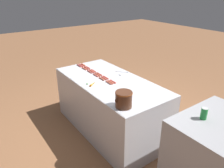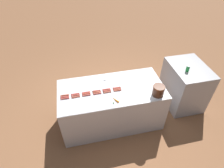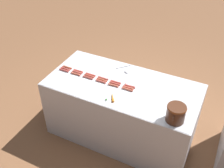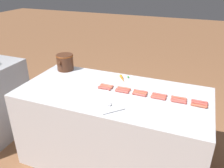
{
  "view_description": "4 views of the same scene",
  "coord_description": "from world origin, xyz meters",
  "px_view_note": "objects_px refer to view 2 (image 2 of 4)",
  "views": [
    {
      "loc": [
        1.76,
        2.52,
        2.21
      ],
      "look_at": [
        0.13,
        0.24,
        0.95
      ],
      "focal_mm": 34.57,
      "sensor_mm": 36.0,
      "label": 1
    },
    {
      "loc": [
        2.46,
        -0.54,
        3.21
      ],
      "look_at": [
        -0.05,
        0.02,
        0.96
      ],
      "focal_mm": 29.77,
      "sensor_mm": 36.0,
      "label": 2
    },
    {
      "loc": [
        2.47,
        1.06,
        2.97
      ],
      "look_at": [
        0.1,
        -0.11,
        0.94
      ],
      "focal_mm": 42.66,
      "sensor_mm": 36.0,
      "label": 3
    },
    {
      "loc": [
        -1.97,
        -0.77,
        2.0
      ],
      "look_at": [
        0.06,
        0.03,
        0.95
      ],
      "focal_mm": 37.06,
      "sensor_mm": 36.0,
      "label": 4
    }
  ],
  "objects_px": {
    "hot_dog_5": "(117,88)",
    "hot_dog_17": "(118,90)",
    "hot_dog_9": "(97,92)",
    "hot_dog_14": "(87,95)",
    "hot_dog_1": "(75,94)",
    "hot_dog_4": "(106,89)",
    "back_cabinet": "(184,85)",
    "hot_dog_0": "(65,95)",
    "hot_dog_2": "(86,92)",
    "serving_spoon": "(103,79)",
    "hot_dog_13": "(76,97)",
    "carrot": "(115,100)",
    "hot_dog_6": "(65,97)",
    "hot_dog_10": "(107,91)",
    "hot_dog_8": "(86,94)",
    "hot_dog_3": "(96,91)",
    "hot_dog_16": "(107,92)",
    "bean_pot": "(159,90)",
    "soda_can": "(188,69)",
    "hot_dog_7": "(76,95)",
    "hot_dog_12": "(65,99)",
    "hot_dog_11": "(117,89)",
    "hot_dog_15": "(97,94)"
  },
  "relations": [
    {
      "from": "hot_dog_5",
      "to": "hot_dog_17",
      "type": "xyz_separation_m",
      "value": [
        0.07,
        -0.0,
        0.0
      ]
    },
    {
      "from": "hot_dog_9",
      "to": "hot_dog_14",
      "type": "height_order",
      "value": "same"
    },
    {
      "from": "hot_dog_1",
      "to": "hot_dog_4",
      "type": "height_order",
      "value": "same"
    },
    {
      "from": "back_cabinet",
      "to": "hot_dog_0",
      "type": "height_order",
      "value": "back_cabinet"
    },
    {
      "from": "hot_dog_2",
      "to": "serving_spoon",
      "type": "relative_size",
      "value": 0.68
    },
    {
      "from": "hot_dog_0",
      "to": "hot_dog_13",
      "type": "height_order",
      "value": "same"
    },
    {
      "from": "hot_dog_9",
      "to": "carrot",
      "type": "relative_size",
      "value": 0.93
    },
    {
      "from": "hot_dog_6",
      "to": "hot_dog_10",
      "type": "xyz_separation_m",
      "value": [
        -0.0,
        0.75,
        0.0
      ]
    },
    {
      "from": "hot_dog_0",
      "to": "carrot",
      "type": "bearing_deg",
      "value": 70.36
    },
    {
      "from": "hot_dog_8",
      "to": "carrot",
      "type": "relative_size",
      "value": 0.93
    },
    {
      "from": "hot_dog_8",
      "to": "hot_dog_13",
      "type": "xyz_separation_m",
      "value": [
        0.04,
        -0.19,
        0.0
      ]
    },
    {
      "from": "hot_dog_3",
      "to": "serving_spoon",
      "type": "distance_m",
      "value": 0.36
    },
    {
      "from": "hot_dog_16",
      "to": "bean_pot",
      "type": "relative_size",
      "value": 0.58
    },
    {
      "from": "hot_dog_16",
      "to": "soda_can",
      "type": "relative_size",
      "value": 1.22
    },
    {
      "from": "hot_dog_6",
      "to": "carrot",
      "type": "bearing_deg",
      "value": 72.9
    },
    {
      "from": "hot_dog_1",
      "to": "hot_dog_16",
      "type": "bearing_deg",
      "value": 82.24
    },
    {
      "from": "hot_dog_7",
      "to": "hot_dog_14",
      "type": "distance_m",
      "value": 0.19
    },
    {
      "from": "hot_dog_4",
      "to": "bean_pot",
      "type": "height_order",
      "value": "bean_pot"
    },
    {
      "from": "hot_dog_9",
      "to": "hot_dog_10",
      "type": "bearing_deg",
      "value": 90.36
    },
    {
      "from": "hot_dog_5",
      "to": "hot_dog_0",
      "type": "bearing_deg",
      "value": -90.29
    },
    {
      "from": "hot_dog_1",
      "to": "hot_dog_5",
      "type": "bearing_deg",
      "value": 89.98
    },
    {
      "from": "hot_dog_5",
      "to": "hot_dog_12",
      "type": "xyz_separation_m",
      "value": [
        0.08,
        -0.94,
        0.0
      ]
    },
    {
      "from": "bean_pot",
      "to": "hot_dog_6",
      "type": "bearing_deg",
      "value": -100.09
    },
    {
      "from": "hot_dog_17",
      "to": "hot_dog_5",
      "type": "bearing_deg",
      "value": 178.24
    },
    {
      "from": "hot_dog_9",
      "to": "hot_dog_3",
      "type": "bearing_deg",
      "value": -175.19
    },
    {
      "from": "back_cabinet",
      "to": "hot_dog_14",
      "type": "height_order",
      "value": "back_cabinet"
    },
    {
      "from": "hot_dog_3",
      "to": "hot_dog_9",
      "type": "xyz_separation_m",
      "value": [
        0.04,
        0.0,
        0.0
      ]
    },
    {
      "from": "hot_dog_6",
      "to": "serving_spoon",
      "type": "height_order",
      "value": "hot_dog_6"
    },
    {
      "from": "soda_can",
      "to": "hot_dog_6",
      "type": "bearing_deg",
      "value": -87.03
    },
    {
      "from": "hot_dog_1",
      "to": "hot_dog_12",
      "type": "height_order",
      "value": "same"
    },
    {
      "from": "hot_dog_3",
      "to": "hot_dog_4",
      "type": "bearing_deg",
      "value": 90.25
    },
    {
      "from": "hot_dog_11",
      "to": "hot_dog_17",
      "type": "height_order",
      "value": "same"
    },
    {
      "from": "hot_dog_14",
      "to": "soda_can",
      "type": "distance_m",
      "value": 2.03
    },
    {
      "from": "hot_dog_9",
      "to": "hot_dog_15",
      "type": "bearing_deg",
      "value": 4.9
    },
    {
      "from": "hot_dog_10",
      "to": "hot_dog_0",
      "type": "bearing_deg",
      "value": -93.09
    },
    {
      "from": "hot_dog_12",
      "to": "hot_dog_4",
      "type": "bearing_deg",
      "value": 95.83
    },
    {
      "from": "hot_dog_14",
      "to": "carrot",
      "type": "relative_size",
      "value": 0.93
    },
    {
      "from": "hot_dog_12",
      "to": "hot_dog_0",
      "type": "bearing_deg",
      "value": -179.51
    },
    {
      "from": "hot_dog_5",
      "to": "hot_dog_16",
      "type": "bearing_deg",
      "value": -68.45
    },
    {
      "from": "hot_dog_8",
      "to": "serving_spoon",
      "type": "bearing_deg",
      "value": 132.37
    },
    {
      "from": "back_cabinet",
      "to": "hot_dog_0",
      "type": "relative_size",
      "value": 6.46
    },
    {
      "from": "hot_dog_0",
      "to": "hot_dog_8",
      "type": "relative_size",
      "value": 1.0
    },
    {
      "from": "hot_dog_8",
      "to": "hot_dog_17",
      "type": "distance_m",
      "value": 0.57
    },
    {
      "from": "hot_dog_5",
      "to": "serving_spoon",
      "type": "relative_size",
      "value": 0.68
    },
    {
      "from": "hot_dog_11",
      "to": "hot_dog_17",
      "type": "xyz_separation_m",
      "value": [
        0.04,
        0.0,
        0.0
      ]
    },
    {
      "from": "bean_pot",
      "to": "hot_dog_0",
      "type": "bearing_deg",
      "value": -101.51
    },
    {
      "from": "hot_dog_4",
      "to": "serving_spoon",
      "type": "distance_m",
      "value": 0.3
    },
    {
      "from": "hot_dog_15",
      "to": "hot_dog_16",
      "type": "distance_m",
      "value": 0.18
    },
    {
      "from": "hot_dog_10",
      "to": "hot_dog_17",
      "type": "bearing_deg",
      "value": 78.7
    },
    {
      "from": "hot_dog_4",
      "to": "soda_can",
      "type": "bearing_deg",
      "value": 93.03
    }
  ]
}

